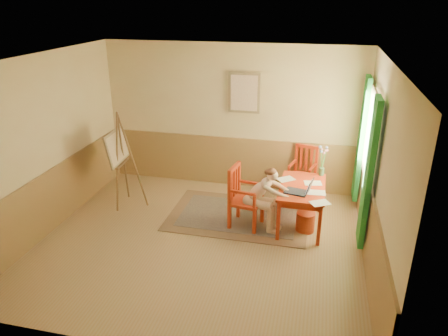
% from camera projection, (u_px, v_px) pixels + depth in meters
% --- Properties ---
extents(room, '(5.04, 4.54, 2.84)m').
position_uv_depth(room, '(199.00, 158.00, 6.08)').
color(room, '#A2855C').
rests_on(room, ground).
extents(wainscot, '(5.00, 4.50, 1.00)m').
position_uv_depth(wainscot, '(213.00, 191.00, 7.14)').
color(wainscot, '#997647').
rests_on(wainscot, room).
extents(window, '(0.12, 2.01, 2.20)m').
position_uv_depth(window, '(367.00, 150.00, 6.58)').
color(window, white).
rests_on(window, room).
extents(wall_portrait, '(0.60, 0.05, 0.76)m').
position_uv_depth(wall_portrait, '(244.00, 93.00, 7.82)').
color(wall_portrait, '#8F7753').
rests_on(wall_portrait, room).
extents(rug, '(2.40, 1.60, 0.02)m').
position_uv_depth(rug, '(239.00, 215.00, 7.36)').
color(rug, '#8C7251').
rests_on(rug, room).
extents(table, '(0.72, 1.20, 0.72)m').
position_uv_depth(table, '(302.00, 191.00, 6.83)').
color(table, '#B83212').
rests_on(table, room).
extents(chair_left, '(0.55, 0.54, 1.06)m').
position_uv_depth(chair_left, '(243.00, 197.00, 6.88)').
color(chair_left, '#B83212').
rests_on(chair_left, room).
extents(chair_back, '(0.55, 0.56, 1.00)m').
position_uv_depth(chair_back, '(303.00, 173.00, 7.88)').
color(chair_back, '#B83212').
rests_on(chair_back, room).
extents(figure, '(0.84, 0.42, 1.10)m').
position_uv_depth(figure, '(263.00, 196.00, 6.73)').
color(figure, beige).
rests_on(figure, room).
extents(laptop, '(0.46, 0.33, 0.25)m').
position_uv_depth(laptop, '(300.00, 190.00, 6.54)').
color(laptop, '#1E2338').
rests_on(laptop, table).
extents(papers, '(0.92, 1.09, 0.00)m').
position_uv_depth(papers, '(308.00, 189.00, 6.70)').
color(papers, white).
rests_on(papers, table).
extents(vase, '(0.18, 0.26, 0.52)m').
position_uv_depth(vase, '(322.00, 162.00, 7.14)').
color(vase, '#3F724C').
rests_on(vase, table).
extents(wastebasket, '(0.32, 0.32, 0.33)m').
position_uv_depth(wastebasket, '(305.00, 222.00, 6.85)').
color(wastebasket, '#A83C1E').
rests_on(wastebasket, room).
extents(easel, '(0.61, 0.78, 1.76)m').
position_uv_depth(easel, '(119.00, 151.00, 7.41)').
color(easel, brown).
rests_on(easel, room).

